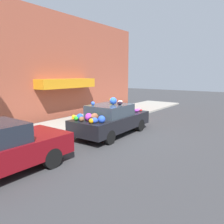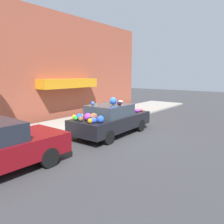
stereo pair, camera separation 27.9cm
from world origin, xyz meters
name	(u,v)px [view 2 (the right image)]	position (x,y,z in m)	size (l,w,h in m)	color
ground_plane	(111,134)	(0.00, 0.00, 0.00)	(60.00, 60.00, 0.00)	#38383A
sidewalk_curb	(72,125)	(0.00, 2.70, 0.06)	(24.00, 3.20, 0.11)	#9E998E
building_facade	(45,67)	(0.07, 4.92, 3.13)	(18.00, 1.20, 6.37)	#9E4C38
fire_hydrant	(74,122)	(-0.69, 1.71, 0.46)	(0.20, 0.20, 0.70)	gold
art_car	(111,119)	(-0.06, -0.06, 0.73)	(4.13, 1.81, 1.70)	black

